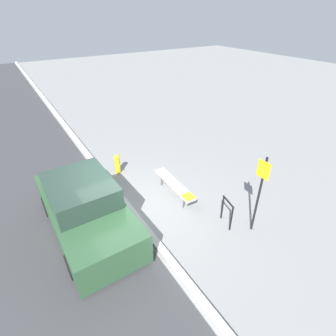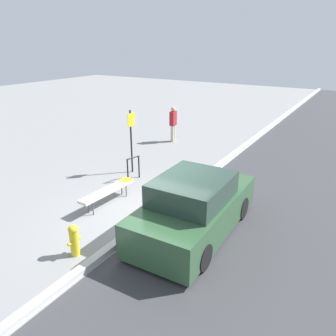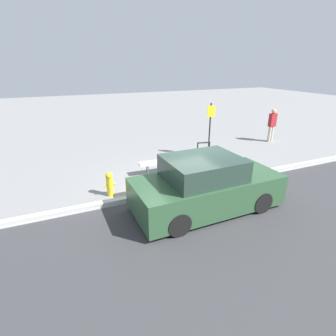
{
  "view_description": "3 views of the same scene",
  "coord_description": "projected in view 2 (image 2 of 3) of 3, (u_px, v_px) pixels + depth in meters",
  "views": [
    {
      "loc": [
        5.71,
        -2.31,
        5.31
      ],
      "look_at": [
        -0.21,
        1.45,
        1.01
      ],
      "focal_mm": 28.0,
      "sensor_mm": 36.0,
      "label": 1
    },
    {
      "loc": [
        -6.55,
        -4.48,
        4.53
      ],
      "look_at": [
        1.3,
        0.32,
        0.97
      ],
      "focal_mm": 35.0,
      "sensor_mm": 36.0,
      "label": 2
    },
    {
      "loc": [
        -3.57,
        -6.78,
        3.8
      ],
      "look_at": [
        -0.36,
        0.61,
        0.58
      ],
      "focal_mm": 28.0,
      "sensor_mm": 36.0,
      "label": 3
    }
  ],
  "objects": [
    {
      "name": "ground_plane",
      "position": [
        153.0,
        217.0,
        9.02
      ],
      "size": [
        60.0,
        60.0,
        0.0
      ],
      "primitive_type": "plane",
      "color": "gray"
    },
    {
      "name": "parked_car_near",
      "position": [
        194.0,
        208.0,
        8.1
      ],
      "size": [
        4.09,
        1.86,
        1.53
      ],
      "rotation": [
        0.0,
        0.0,
        0.02
      ],
      "color": "black",
      "rests_on": "ground_plane"
    },
    {
      "name": "pedestrian",
      "position": [
        173.0,
        123.0,
        15.56
      ],
      "size": [
        0.4,
        0.23,
        1.69
      ],
      "rotation": [
        0.0,
        0.0,
        0.07
      ],
      "color": "#B7AD99",
      "rests_on": "ground_plane"
    },
    {
      "name": "curb",
      "position": [
        153.0,
        215.0,
        9.0
      ],
      "size": [
        60.0,
        0.2,
        0.13
      ],
      "color": "#B7B7B2",
      "rests_on": "ground_plane"
    },
    {
      "name": "fire_hydrant",
      "position": [
        74.0,
        239.0,
        7.3
      ],
      "size": [
        0.36,
        0.22,
        0.77
      ],
      "color": "gold",
      "rests_on": "ground_plane"
    },
    {
      "name": "bike_rack",
      "position": [
        133.0,
        166.0,
        11.34
      ],
      "size": [
        0.55,
        0.18,
        0.83
      ],
      "rotation": [
        0.0,
        0.0,
        -0.24
      ],
      "color": "black",
      "rests_on": "ground_plane"
    },
    {
      "name": "bench",
      "position": [
        108.0,
        191.0,
        9.6
      ],
      "size": [
        2.02,
        0.42,
        0.5
      ],
      "rotation": [
        0.0,
        0.0,
        -0.04
      ],
      "color": "#515156",
      "rests_on": "ground_plane"
    },
    {
      "name": "sign_post",
      "position": [
        131.0,
        136.0,
        11.68
      ],
      "size": [
        0.36,
        0.08,
        2.3
      ],
      "color": "black",
      "rests_on": "ground_plane"
    }
  ]
}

